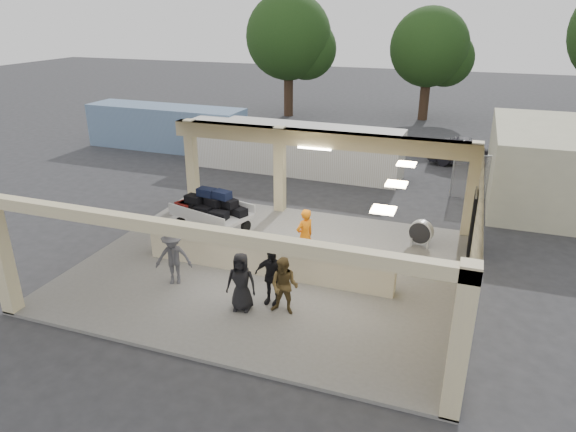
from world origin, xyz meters
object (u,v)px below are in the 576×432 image
at_px(baggage_counter, 266,259).
at_px(baggage_handler, 305,236).
at_px(drum_fan, 421,232).
at_px(container_white, 292,148).
at_px(car_dark, 469,153).
at_px(passenger_d, 241,282).
at_px(passenger_b, 271,276).
at_px(container_blue, 166,127).
at_px(car_white_a, 553,170).
at_px(luggage_cart, 211,208).
at_px(passenger_c, 173,258).
at_px(passenger_a, 284,286).

bearing_deg(baggage_counter, baggage_handler, 51.19).
bearing_deg(drum_fan, baggage_handler, -130.64).
xyz_separation_m(drum_fan, container_white, (-7.22, 7.15, 0.60)).
bearing_deg(car_dark, passenger_d, 162.03).
bearing_deg(baggage_handler, passenger_b, 31.57).
bearing_deg(baggage_handler, container_white, -124.99).
bearing_deg(container_white, container_blue, 169.38).
xyz_separation_m(container_white, container_blue, (-8.56, 1.87, 0.05)).
distance_m(drum_fan, container_blue, 18.19).
height_order(car_white_a, car_dark, car_white_a).
bearing_deg(passenger_d, baggage_counter, 85.46).
bearing_deg(drum_fan, passenger_d, -112.97).
bearing_deg(car_white_a, baggage_counter, 138.85).
distance_m(baggage_handler, container_white, 10.41).
xyz_separation_m(luggage_cart, container_blue, (-8.32, 10.24, 0.28)).
relative_size(baggage_counter, passenger_d, 4.88).
bearing_deg(baggage_counter, drum_fan, 40.31).
bearing_deg(drum_fan, passenger_b, -111.14).
bearing_deg(passenger_c, passenger_b, -22.55).
bearing_deg(passenger_c, drum_fan, 16.51).
relative_size(baggage_handler, passenger_c, 1.10).
bearing_deg(passenger_b, baggage_handler, 89.40).
height_order(baggage_handler, car_white_a, baggage_handler).
xyz_separation_m(passenger_c, car_white_a, (11.71, 14.10, -0.14)).
xyz_separation_m(passenger_a, passenger_d, (-1.17, -0.21, 0.02)).
relative_size(luggage_cart, container_white, 0.28).
bearing_deg(passenger_d, passenger_c, 157.23).
relative_size(passenger_d, container_white, 0.15).
distance_m(luggage_cart, container_white, 8.38).
bearing_deg(passenger_a, passenger_d, -170.36).
xyz_separation_m(passenger_d, container_white, (-3.05, 12.96, 0.26)).
height_order(luggage_cart, drum_fan, luggage_cart).
xyz_separation_m(baggage_handler, car_white_a, (8.46, 11.48, -0.22)).
bearing_deg(passenger_c, baggage_handler, 17.63).
xyz_separation_m(passenger_a, container_white, (-4.22, 12.74, 0.28)).
height_order(car_dark, container_blue, container_blue).
bearing_deg(container_white, car_dark, 27.44).
height_order(drum_fan, passenger_d, passenger_d).
height_order(baggage_counter, baggage_handler, baggage_handler).
distance_m(baggage_counter, passenger_d, 2.18).
xyz_separation_m(passenger_d, car_dark, (5.46, 17.06, -0.26)).
relative_size(luggage_cart, car_dark, 0.76).
xyz_separation_m(baggage_handler, container_white, (-3.80, 9.69, 0.18)).
distance_m(passenger_d, container_blue, 18.84).
distance_m(luggage_cart, passenger_a, 6.25).
bearing_deg(baggage_counter, passenger_d, -86.08).
distance_m(passenger_a, passenger_d, 1.19).
height_order(baggage_counter, container_white, container_white).
xyz_separation_m(passenger_c, passenger_d, (2.51, -0.64, 0.00)).
distance_m(passenger_c, car_dark, 18.25).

